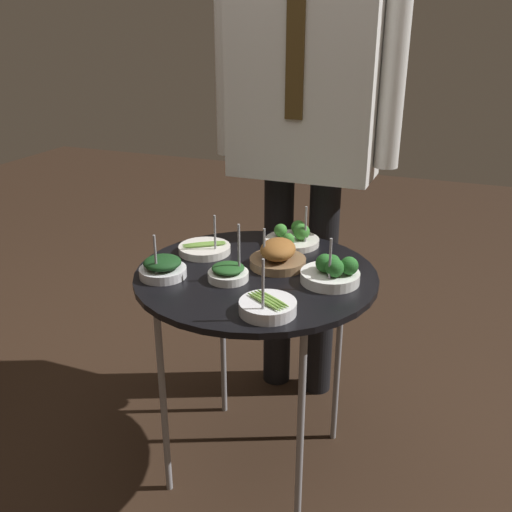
{
  "coord_description": "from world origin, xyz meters",
  "views": [
    {
      "loc": [
        0.55,
        -1.4,
        1.36
      ],
      "look_at": [
        0.0,
        0.0,
        0.74
      ],
      "focal_mm": 40.0,
      "sensor_mm": 36.0,
      "label": 1
    }
  ],
  "objects_px": {
    "serving_cart": "(256,287)",
    "bowl_broccoli_mid_left": "(332,272)",
    "bowl_asparagus_front_right": "(205,249)",
    "bowl_spinach_back_right": "(163,268)",
    "bowl_asparagus_far_rim": "(268,307)",
    "waiter_figure": "(305,104)",
    "bowl_spinach_center": "(228,273)",
    "bowl_broccoli_back_left": "(293,238)",
    "bowl_roast_front_left": "(278,255)"
  },
  "relations": [
    {
      "from": "serving_cart",
      "to": "waiter_figure",
      "type": "distance_m",
      "value": 0.67
    },
    {
      "from": "bowl_roast_front_left",
      "to": "bowl_asparagus_far_rim",
      "type": "relative_size",
      "value": 1.04
    },
    {
      "from": "bowl_spinach_center",
      "to": "serving_cart",
      "type": "bearing_deg",
      "value": 55.52
    },
    {
      "from": "bowl_asparagus_far_rim",
      "to": "bowl_spinach_back_right",
      "type": "xyz_separation_m",
      "value": [
        -0.35,
        0.1,
        0.01
      ]
    },
    {
      "from": "bowl_broccoli_back_left",
      "to": "bowl_asparagus_front_right",
      "type": "xyz_separation_m",
      "value": [
        -0.23,
        -0.17,
        -0.01
      ]
    },
    {
      "from": "bowl_roast_front_left",
      "to": "serving_cart",
      "type": "bearing_deg",
      "value": -125.14
    },
    {
      "from": "serving_cart",
      "to": "bowl_spinach_center",
      "type": "relative_size",
      "value": 4.23
    },
    {
      "from": "bowl_broccoli_back_left",
      "to": "bowl_spinach_back_right",
      "type": "distance_m",
      "value": 0.46
    },
    {
      "from": "bowl_asparagus_front_right",
      "to": "waiter_figure",
      "type": "height_order",
      "value": "waiter_figure"
    },
    {
      "from": "bowl_broccoli_back_left",
      "to": "bowl_asparagus_front_right",
      "type": "bearing_deg",
      "value": -144.01
    },
    {
      "from": "bowl_broccoli_mid_left",
      "to": "bowl_asparagus_far_rim",
      "type": "bearing_deg",
      "value": -113.72
    },
    {
      "from": "bowl_spinach_center",
      "to": "bowl_spinach_back_right",
      "type": "height_order",
      "value": "bowl_spinach_center"
    },
    {
      "from": "bowl_broccoli_mid_left",
      "to": "bowl_spinach_back_right",
      "type": "bearing_deg",
      "value": -163.37
    },
    {
      "from": "bowl_broccoli_back_left",
      "to": "bowl_asparagus_far_rim",
      "type": "bearing_deg",
      "value": -79.52
    },
    {
      "from": "bowl_broccoli_back_left",
      "to": "bowl_spinach_back_right",
      "type": "height_order",
      "value": "bowl_spinach_back_right"
    },
    {
      "from": "serving_cart",
      "to": "bowl_roast_front_left",
      "type": "relative_size",
      "value": 4.22
    },
    {
      "from": "bowl_broccoli_mid_left",
      "to": "bowl_asparagus_front_right",
      "type": "bearing_deg",
      "value": 170.68
    },
    {
      "from": "bowl_spinach_center",
      "to": "waiter_figure",
      "type": "xyz_separation_m",
      "value": [
        0.04,
        0.56,
        0.39
      ]
    },
    {
      "from": "bowl_asparagus_front_right",
      "to": "waiter_figure",
      "type": "xyz_separation_m",
      "value": [
        0.19,
        0.4,
        0.4
      ]
    },
    {
      "from": "bowl_asparagus_front_right",
      "to": "bowl_spinach_back_right",
      "type": "relative_size",
      "value": 1.17
    },
    {
      "from": "bowl_broccoli_mid_left",
      "to": "waiter_figure",
      "type": "bearing_deg",
      "value": 116.32
    },
    {
      "from": "bowl_roast_front_left",
      "to": "bowl_asparagus_front_right",
      "type": "xyz_separation_m",
      "value": [
        -0.25,
        0.02,
        -0.02
      ]
    },
    {
      "from": "bowl_asparagus_front_right",
      "to": "bowl_broccoli_mid_left",
      "type": "relative_size",
      "value": 0.99
    },
    {
      "from": "serving_cart",
      "to": "bowl_broccoli_mid_left",
      "type": "bearing_deg",
      "value": 2.71
    },
    {
      "from": "bowl_broccoli_back_left",
      "to": "bowl_asparagus_far_rim",
      "type": "relative_size",
      "value": 1.09
    },
    {
      "from": "waiter_figure",
      "to": "bowl_spinach_back_right",
      "type": "bearing_deg",
      "value": -110.1
    },
    {
      "from": "bowl_roast_front_left",
      "to": "bowl_broccoli_back_left",
      "type": "bearing_deg",
      "value": 94.08
    },
    {
      "from": "bowl_broccoli_back_left",
      "to": "bowl_roast_front_left",
      "type": "xyz_separation_m",
      "value": [
        0.01,
        -0.19,
        0.01
      ]
    },
    {
      "from": "bowl_broccoli_back_left",
      "to": "bowl_roast_front_left",
      "type": "distance_m",
      "value": 0.19
    },
    {
      "from": "bowl_asparagus_front_right",
      "to": "bowl_spinach_back_right",
      "type": "bearing_deg",
      "value": -98.41
    },
    {
      "from": "bowl_broccoli_back_left",
      "to": "bowl_asparagus_front_right",
      "type": "distance_m",
      "value": 0.29
    },
    {
      "from": "serving_cart",
      "to": "bowl_asparagus_front_right",
      "type": "bearing_deg",
      "value": 158.58
    },
    {
      "from": "bowl_roast_front_left",
      "to": "bowl_broccoli_mid_left",
      "type": "xyz_separation_m",
      "value": [
        0.18,
        -0.05,
        -0.0
      ]
    },
    {
      "from": "bowl_roast_front_left",
      "to": "bowl_spinach_back_right",
      "type": "relative_size",
      "value": 1.2
    },
    {
      "from": "bowl_asparagus_far_rim",
      "to": "bowl_broccoli_mid_left",
      "type": "relative_size",
      "value": 0.98
    },
    {
      "from": "bowl_asparagus_front_right",
      "to": "bowl_roast_front_left",
      "type": "bearing_deg",
      "value": -3.95
    },
    {
      "from": "bowl_spinach_center",
      "to": "bowl_spinach_back_right",
      "type": "bearing_deg",
      "value": -165.08
    },
    {
      "from": "bowl_roast_front_left",
      "to": "waiter_figure",
      "type": "relative_size",
      "value": 0.09
    },
    {
      "from": "serving_cart",
      "to": "bowl_spinach_center",
      "type": "distance_m",
      "value": 0.12
    },
    {
      "from": "bowl_spinach_center",
      "to": "bowl_asparagus_front_right",
      "type": "relative_size",
      "value": 1.02
    },
    {
      "from": "bowl_asparagus_far_rim",
      "to": "bowl_broccoli_mid_left",
      "type": "distance_m",
      "value": 0.25
    },
    {
      "from": "serving_cart",
      "to": "bowl_asparagus_far_rim",
      "type": "relative_size",
      "value": 4.37
    },
    {
      "from": "serving_cart",
      "to": "bowl_asparagus_front_right",
      "type": "height_order",
      "value": "bowl_asparagus_front_right"
    },
    {
      "from": "bowl_spinach_center",
      "to": "bowl_spinach_back_right",
      "type": "xyz_separation_m",
      "value": [
        -0.18,
        -0.05,
        0.01
      ]
    },
    {
      "from": "bowl_spinach_back_right",
      "to": "bowl_spinach_center",
      "type": "bearing_deg",
      "value": 14.92
    },
    {
      "from": "serving_cart",
      "to": "bowl_asparagus_far_rim",
      "type": "height_order",
      "value": "bowl_asparagus_far_rim"
    },
    {
      "from": "bowl_roast_front_left",
      "to": "bowl_spinach_back_right",
      "type": "height_order",
      "value": "bowl_spinach_back_right"
    },
    {
      "from": "bowl_broccoli_back_left",
      "to": "bowl_broccoli_mid_left",
      "type": "relative_size",
      "value": 1.06
    },
    {
      "from": "waiter_figure",
      "to": "bowl_asparagus_far_rim",
      "type": "bearing_deg",
      "value": -79.46
    },
    {
      "from": "bowl_asparagus_front_right",
      "to": "bowl_spinach_back_right",
      "type": "distance_m",
      "value": 0.21
    }
  ]
}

